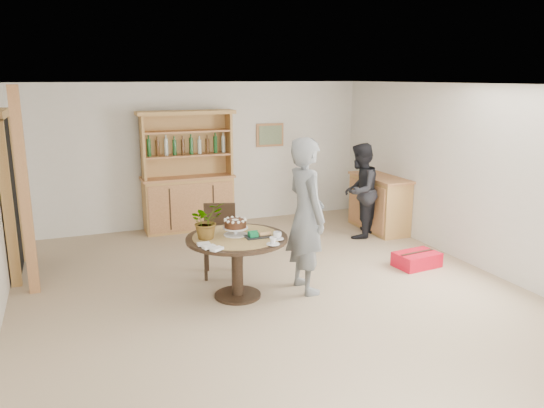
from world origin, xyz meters
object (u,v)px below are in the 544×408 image
Objects in this scene: sideboard at (379,203)px; adult_person at (360,191)px; hutch at (188,190)px; dining_chair at (220,235)px; red_suitcase at (417,259)px; teen_boy at (306,216)px; dining_table at (237,249)px.

sideboard is 0.81× the size of adult_person.
hutch reaches higher than dining_chair.
dining_chair is at bearing 157.90° from red_suitcase.
hutch reaches higher than red_suitcase.
teen_boy reaches higher than dining_chair.
adult_person reaches higher than sideboard.
dining_chair is (-0.09, -2.27, -0.15)m from hutch.
red_suitcase is (-0.51, -1.78, -0.37)m from sideboard.
dining_table is at bearing 81.55° from teen_boy.
adult_person is 1.69m from red_suitcase.
hutch is 1.70× the size of dining_table.
adult_person is (-0.53, -0.23, 0.30)m from sideboard.
hutch is 3.98m from red_suitcase.
sideboard is 1.88m from red_suitcase.
adult_person reaches higher than dining_chair.
hutch is 2.27m from dining_chair.
teen_boy is at bearing -77.03° from hutch.
hutch is 1.07× the size of teen_boy.
teen_boy reaches higher than red_suitcase.
sideboard is at bearing 30.38° from dining_table.
dining_chair is 0.50× the size of teen_boy.
adult_person is at bearing -156.88° from sideboard.
dining_chair is 2.73m from adult_person.
sideboard is 3.66m from dining_table.
dining_chair is 1.48× the size of red_suitcase.
teen_boy is (-2.31, -1.95, 0.48)m from sideboard.
dining_chair is at bearing -23.99° from adult_person.
sideboard is (3.04, -1.24, -0.22)m from hutch.
hutch reaches higher than sideboard.
hutch is 3.28m from teen_boy.
dining_chair is 0.61× the size of adult_person.
sideboard is at bearing 35.92° from dining_chair.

